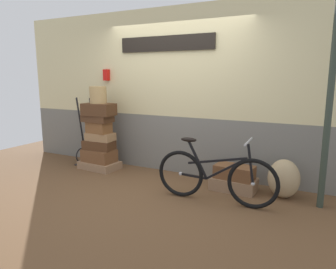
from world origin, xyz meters
TOP-DOWN VIEW (x-y plane):
  - ground at (0.00, 0.00)m, footprint 8.43×5.20m
  - station_building at (0.01, 0.85)m, footprint 6.43×0.74m
  - suitcase_0 at (-1.31, 0.32)m, footprint 0.73×0.49m
  - suitcase_1 at (-1.31, 0.31)m, footprint 0.60×0.40m
  - suitcase_2 at (-1.31, 0.32)m, footprint 0.56×0.36m
  - suitcase_3 at (-1.28, 0.34)m, footprint 0.50×0.30m
  - suitcase_4 at (-1.30, 0.33)m, footprint 0.43×0.29m
  - suitcase_5 at (-1.32, 0.32)m, footprint 0.53×0.31m
  - suitcase_6 at (-1.27, 0.31)m, footprint 0.56×0.35m
  - suitcase_7 at (1.13, 0.35)m, footprint 0.66×0.40m
  - suitcase_8 at (1.14, 0.33)m, footprint 0.57×0.36m
  - wicker_basket at (-1.30, 0.34)m, footprint 0.29×0.29m
  - luggage_trolley at (-1.70, 0.46)m, footprint 0.40×0.36m
  - burlap_sack at (1.81, 0.37)m, footprint 0.42×0.36m
  - bicycle at (1.02, -0.20)m, footprint 1.62×0.46m

SIDE VIEW (x-z plane):
  - ground at x=0.00m, z-range -0.06..0.00m
  - suitcase_0 at x=-1.31m, z-range 0.00..0.13m
  - suitcase_7 at x=1.13m, z-range 0.00..0.18m
  - suitcase_1 at x=-1.31m, z-range 0.13..0.35m
  - burlap_sack at x=1.81m, z-range 0.00..0.53m
  - suitcase_8 at x=1.14m, z-range 0.18..0.37m
  - luggage_trolley at x=-1.70m, z-range -0.33..0.92m
  - bicycle at x=1.02m, z-range -0.08..0.78m
  - suitcase_2 at x=-1.31m, z-range 0.35..0.51m
  - suitcase_3 at x=-1.28m, z-range 0.51..0.65m
  - suitcase_4 at x=-1.30m, z-range 0.65..0.85m
  - suitcase_5 at x=-1.32m, z-range 0.85..0.97m
  - suitcase_6 at x=-1.27m, z-range 0.97..1.17m
  - wicker_basket at x=-1.30m, z-range 1.17..1.47m
  - station_building at x=0.01m, z-range 0.00..2.75m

